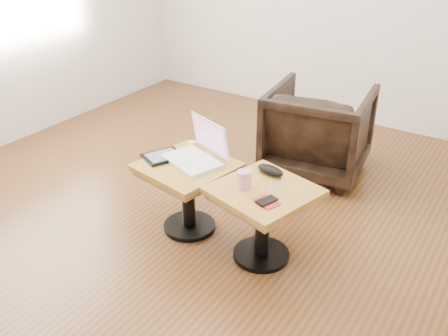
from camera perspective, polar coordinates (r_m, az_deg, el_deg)
The scene contains 11 objects.
room_shell at distance 2.61m, azimuth -0.75°, elevation 17.53°, with size 4.52×4.52×2.71m.
side_table_left at distance 3.02m, azimuth -4.17°, elevation -1.47°, with size 0.58×0.58×0.46m.
side_table_right at distance 2.77m, azimuth 4.50°, elevation -4.42°, with size 0.61×0.61×0.46m.
laptop at distance 2.99m, azimuth -3.00°, elevation 1.75°, with size 0.41×0.38×0.24m.
tablet at distance 3.06m, azimuth -7.01°, elevation 1.34°, with size 0.26×0.28×0.02m.
charging_adapter at distance 3.19m, azimuth -3.65°, elevation 2.80°, with size 0.04×0.04×0.03m, color white.
glasses_case at distance 2.85m, azimuth 5.33°, elevation -0.24°, with size 0.17×0.07×0.05m, color black.
striped_cup at distance 2.70m, azimuth 2.34°, elevation -1.30°, with size 0.08×0.08×0.10m, color #E03B7B.
earbuds_tangle at distance 2.74m, azimuth 5.67°, elevation -1.96°, with size 0.07×0.05×0.01m.
phone_on_sleeve at distance 2.59m, azimuth 4.91°, elevation -3.82°, with size 0.15×0.12×0.02m.
armchair at distance 3.79m, azimuth 10.71°, elevation 4.28°, with size 0.71×0.73×0.66m, color black.
Camera 1 is at (1.43, -2.13, 1.82)m, focal length 40.00 mm.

